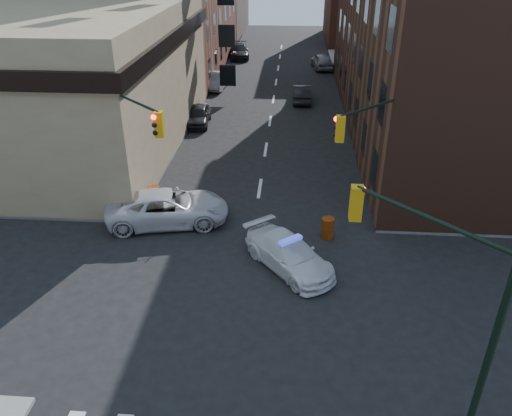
% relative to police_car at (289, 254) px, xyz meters
% --- Properties ---
extents(ground, '(140.00, 140.00, 0.00)m').
position_rel_police_car_xyz_m(ground, '(-1.80, -2.29, -0.70)').
color(ground, black).
rests_on(ground, ground).
extents(sidewalk_nw, '(34.00, 54.50, 0.15)m').
position_rel_police_car_xyz_m(sidewalk_nw, '(-24.80, 30.46, -0.62)').
color(sidewalk_nw, gray).
rests_on(sidewalk_nw, ground).
extents(bank_building, '(22.00, 22.00, 9.00)m').
position_rel_police_car_xyz_m(bank_building, '(-18.80, 14.21, 3.80)').
color(bank_building, '#998964').
rests_on(bank_building, ground).
extents(commercial_row_ne, '(14.00, 34.00, 14.00)m').
position_rel_police_car_xyz_m(commercial_row_ne, '(11.20, 20.21, 6.30)').
color(commercial_row_ne, '#4A2A1D').
rests_on(commercial_row_ne, ground).
extents(signal_pole_se, '(5.40, 5.27, 8.00)m').
position_rel_police_car_xyz_m(signal_pole_se, '(4.24, -7.82, 3.92)').
color(signal_pole_se, black).
rests_on(signal_pole_se, sidewalk_se).
extents(signal_pole_nw, '(3.58, 3.67, 8.00)m').
position_rel_police_car_xyz_m(signal_pole_nw, '(-7.65, 3.04, 3.64)').
color(signal_pole_nw, black).
rests_on(signal_pole_nw, sidewalk_nw).
extents(signal_pole_ne, '(3.67, 3.58, 8.00)m').
position_rel_police_car_xyz_m(signal_pole_ne, '(4.04, 3.06, 3.64)').
color(signal_pole_ne, black).
rests_on(signal_pole_ne, sidewalk_ne).
extents(tree_ne_near, '(3.00, 3.00, 4.85)m').
position_rel_police_car_xyz_m(tree_ne_near, '(5.70, 23.71, 2.79)').
color(tree_ne_near, black).
rests_on(tree_ne_near, sidewalk_ne).
extents(tree_ne_far, '(3.00, 3.00, 4.85)m').
position_rel_police_car_xyz_m(tree_ne_far, '(5.70, 31.71, 2.79)').
color(tree_ne_far, black).
rests_on(tree_ne_far, sidewalk_ne).
extents(police_car, '(4.55, 4.96, 1.39)m').
position_rel_police_car_xyz_m(police_car, '(0.00, 0.00, 0.00)').
color(police_car, white).
rests_on(police_car, ground).
extents(pickup, '(6.50, 3.95, 1.69)m').
position_rel_police_car_xyz_m(pickup, '(-6.14, 3.51, 0.15)').
color(pickup, silver).
rests_on(pickup, ground).
extents(parked_car_wnear, '(1.91, 4.32, 1.45)m').
position_rel_police_car_xyz_m(parked_car_wnear, '(-7.30, 18.57, 0.03)').
color(parked_car_wnear, black).
rests_on(parked_car_wnear, ground).
extents(parked_car_wfar, '(1.99, 4.57, 1.46)m').
position_rel_police_car_xyz_m(parked_car_wfar, '(-7.30, 28.93, 0.03)').
color(parked_car_wfar, gray).
rests_on(parked_car_wfar, ground).
extents(parked_car_wdeep, '(2.80, 5.60, 1.56)m').
position_rel_police_car_xyz_m(parked_car_wdeep, '(-6.61, 42.70, 0.08)').
color(parked_car_wdeep, black).
rests_on(parked_car_wdeep, ground).
extents(parked_car_enear, '(1.62, 4.43, 1.45)m').
position_rel_police_car_xyz_m(parked_car_enear, '(0.70, 25.24, 0.03)').
color(parked_car_enear, black).
rests_on(parked_car_enear, ground).
extents(parked_car_efar, '(2.54, 4.98, 1.63)m').
position_rel_police_car_xyz_m(parked_car_efar, '(3.00, 37.85, 0.12)').
color(parked_car_efar, gray).
rests_on(parked_car_efar, ground).
extents(pedestrian_a, '(0.69, 0.46, 1.88)m').
position_rel_police_car_xyz_m(pedestrian_a, '(-8.52, 3.71, 0.39)').
color(pedestrian_a, black).
rests_on(pedestrian_a, sidewalk_nw).
extents(pedestrian_b, '(0.89, 0.70, 1.82)m').
position_rel_police_car_xyz_m(pedestrian_b, '(-14.48, 7.05, 0.36)').
color(pedestrian_b, black).
rests_on(pedestrian_b, sidewalk_nw).
extents(pedestrian_c, '(1.09, 0.88, 1.73)m').
position_rel_police_car_xyz_m(pedestrian_c, '(-14.53, 6.57, 0.32)').
color(pedestrian_c, '#212831').
rests_on(pedestrian_c, sidewalk_nw).
extents(barrel_road, '(0.78, 0.78, 1.05)m').
position_rel_police_car_xyz_m(barrel_road, '(1.81, 2.63, -0.17)').
color(barrel_road, '#C03A09').
rests_on(barrel_road, ground).
extents(barrel_bank, '(0.83, 0.83, 1.12)m').
position_rel_police_car_xyz_m(barrel_bank, '(-7.30, 5.23, -0.14)').
color(barrel_bank, '#DE5E0A').
rests_on(barrel_bank, ground).
extents(barricade_nw_a, '(1.20, 0.62, 0.89)m').
position_rel_police_car_xyz_m(barricade_nw_a, '(-9.15, 5.50, -0.10)').
color(barricade_nw_a, '#D35F09').
rests_on(barricade_nw_a, sidewalk_nw).
extents(barricade_nw_b, '(1.36, 0.73, 1.00)m').
position_rel_police_car_xyz_m(barricade_nw_b, '(-10.96, 5.71, -0.05)').
color(barricade_nw_b, '#F2320B').
rests_on(barricade_nw_b, sidewalk_nw).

